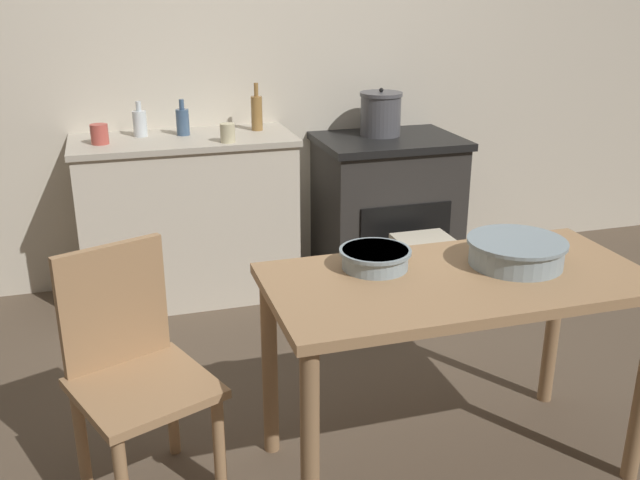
{
  "coord_description": "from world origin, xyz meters",
  "views": [
    {
      "loc": [
        -0.84,
        -2.35,
        1.63
      ],
      "look_at": [
        0.0,
        0.43,
        0.57
      ],
      "focal_mm": 40.0,
      "sensor_mm": 36.0,
      "label": 1
    }
  ],
  "objects_px": {
    "mixing_bowl_large": "(375,257)",
    "bottle_mid_left": "(257,112)",
    "flour_sack": "(421,273)",
    "cup_center": "(228,133)",
    "bottle_left": "(140,123)",
    "work_table": "(456,306)",
    "mixing_bowl_small": "(516,251)",
    "cup_center_left": "(99,134)",
    "stock_pot": "(381,114)",
    "chair": "(134,369)",
    "stove": "(386,207)",
    "bottle_far_left": "(183,121)"
  },
  "relations": [
    {
      "from": "mixing_bowl_small",
      "to": "stock_pot",
      "type": "bearing_deg",
      "value": 83.8
    },
    {
      "from": "work_table",
      "to": "chair",
      "type": "xyz_separation_m",
      "value": [
        -1.04,
        0.19,
        -0.17
      ]
    },
    {
      "from": "mixing_bowl_small",
      "to": "cup_center_left",
      "type": "distance_m",
      "value": 2.12
    },
    {
      "from": "cup_center_left",
      "to": "cup_center",
      "type": "height_order",
      "value": "cup_center_left"
    },
    {
      "from": "bottle_left",
      "to": "mixing_bowl_small",
      "type": "bearing_deg",
      "value": -58.2
    },
    {
      "from": "stove",
      "to": "cup_center",
      "type": "distance_m",
      "value": 1.07
    },
    {
      "from": "work_table",
      "to": "stock_pot",
      "type": "relative_size",
      "value": 4.77
    },
    {
      "from": "chair",
      "to": "cup_center_left",
      "type": "distance_m",
      "value": 1.57
    },
    {
      "from": "bottle_far_left",
      "to": "bottle_left",
      "type": "height_order",
      "value": "bottle_far_left"
    },
    {
      "from": "stock_pot",
      "to": "mixing_bowl_small",
      "type": "bearing_deg",
      "value": -96.2
    },
    {
      "from": "stove",
      "to": "bottle_mid_left",
      "type": "distance_m",
      "value": 0.92
    },
    {
      "from": "mixing_bowl_small",
      "to": "flour_sack",
      "type": "bearing_deg",
      "value": 79.64
    },
    {
      "from": "mixing_bowl_large",
      "to": "mixing_bowl_small",
      "type": "bearing_deg",
      "value": -13.02
    },
    {
      "from": "stove",
      "to": "chair",
      "type": "relative_size",
      "value": 0.96
    },
    {
      "from": "bottle_left",
      "to": "bottle_mid_left",
      "type": "xyz_separation_m",
      "value": [
        0.61,
        -0.02,
        0.03
      ]
    },
    {
      "from": "mixing_bowl_small",
      "to": "bottle_left",
      "type": "xyz_separation_m",
      "value": [
        -1.11,
        1.79,
        0.17
      ]
    },
    {
      "from": "chair",
      "to": "cup_center_left",
      "type": "xyz_separation_m",
      "value": [
        -0.04,
        1.5,
        0.47
      ]
    },
    {
      "from": "cup_center_left",
      "to": "bottle_mid_left",
      "type": "bearing_deg",
      "value": 7.88
    },
    {
      "from": "mixing_bowl_small",
      "to": "bottle_mid_left",
      "type": "xyz_separation_m",
      "value": [
        -0.5,
        1.77,
        0.19
      ]
    },
    {
      "from": "cup_center_left",
      "to": "chair",
      "type": "bearing_deg",
      "value": -88.37
    },
    {
      "from": "work_table",
      "to": "bottle_left",
      "type": "distance_m",
      "value": 2.05
    },
    {
      "from": "bottle_mid_left",
      "to": "cup_center",
      "type": "distance_m",
      "value": 0.33
    },
    {
      "from": "flour_sack",
      "to": "mixing_bowl_small",
      "type": "bearing_deg",
      "value": -100.36
    },
    {
      "from": "stock_pot",
      "to": "mixing_bowl_small",
      "type": "distance_m",
      "value": 1.76
    },
    {
      "from": "chair",
      "to": "bottle_mid_left",
      "type": "distance_m",
      "value": 1.86
    },
    {
      "from": "chair",
      "to": "work_table",
      "type": "bearing_deg",
      "value": -32.23
    },
    {
      "from": "cup_center",
      "to": "mixing_bowl_small",
      "type": "bearing_deg",
      "value": -65.05
    },
    {
      "from": "chair",
      "to": "bottle_left",
      "type": "distance_m",
      "value": 1.71
    },
    {
      "from": "chair",
      "to": "mixing_bowl_small",
      "type": "xyz_separation_m",
      "value": [
        1.27,
        -0.16,
        0.33
      ]
    },
    {
      "from": "work_table",
      "to": "mixing_bowl_small",
      "type": "bearing_deg",
      "value": 8.8
    },
    {
      "from": "stock_pot",
      "to": "bottle_mid_left",
      "type": "distance_m",
      "value": 0.69
    },
    {
      "from": "flour_sack",
      "to": "bottle_left",
      "type": "xyz_separation_m",
      "value": [
        -1.32,
        0.61,
        0.74
      ]
    },
    {
      "from": "stove",
      "to": "cup_center_left",
      "type": "distance_m",
      "value": 1.61
    },
    {
      "from": "bottle_left",
      "to": "cup_center",
      "type": "bearing_deg",
      "value": -33.93
    },
    {
      "from": "work_table",
      "to": "flour_sack",
      "type": "bearing_deg",
      "value": 69.85
    },
    {
      "from": "mixing_bowl_large",
      "to": "bottle_mid_left",
      "type": "bearing_deg",
      "value": 91.36
    },
    {
      "from": "flour_sack",
      "to": "bottle_mid_left",
      "type": "bearing_deg",
      "value": 140.44
    },
    {
      "from": "stove",
      "to": "bottle_left",
      "type": "xyz_separation_m",
      "value": [
        -1.32,
        0.11,
        0.53
      ]
    },
    {
      "from": "stock_pot",
      "to": "bottle_mid_left",
      "type": "relative_size",
      "value": 1.05
    },
    {
      "from": "stove",
      "to": "stock_pot",
      "type": "xyz_separation_m",
      "value": [
        -0.03,
        0.06,
        0.52
      ]
    },
    {
      "from": "work_table",
      "to": "mixing_bowl_large",
      "type": "bearing_deg",
      "value": 148.69
    },
    {
      "from": "work_table",
      "to": "mixing_bowl_large",
      "type": "relative_size",
      "value": 5.21
    },
    {
      "from": "chair",
      "to": "cup_center_left",
      "type": "bearing_deg",
      "value": 69.97
    },
    {
      "from": "bottle_left",
      "to": "chair",
      "type": "bearing_deg",
      "value": -95.57
    },
    {
      "from": "chair",
      "to": "mixing_bowl_small",
      "type": "height_order",
      "value": "chair"
    },
    {
      "from": "stock_pot",
      "to": "bottle_left",
      "type": "bearing_deg",
      "value": 177.83
    },
    {
      "from": "flour_sack",
      "to": "work_table",
      "type": "bearing_deg",
      "value": -110.15
    },
    {
      "from": "bottle_mid_left",
      "to": "cup_center",
      "type": "height_order",
      "value": "bottle_mid_left"
    },
    {
      "from": "cup_center",
      "to": "bottle_far_left",
      "type": "bearing_deg",
      "value": 128.39
    },
    {
      "from": "mixing_bowl_large",
      "to": "cup_center",
      "type": "relative_size",
      "value": 2.57
    }
  ]
}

